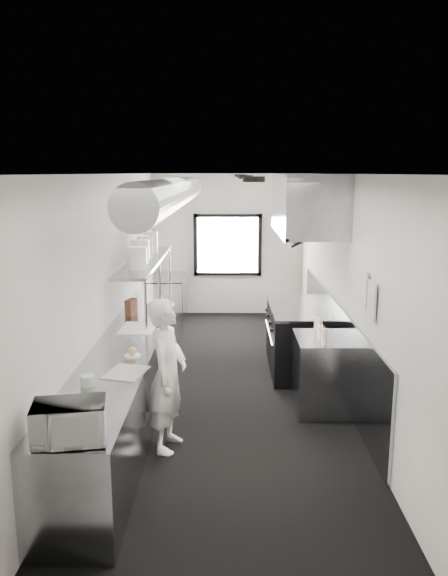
{
  "coord_description": "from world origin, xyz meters",
  "views": [
    {
      "loc": [
        0.02,
        -7.03,
        2.82
      ],
      "look_at": [
        -0.04,
        -0.2,
        1.39
      ],
      "focal_mm": 34.64,
      "sensor_mm": 36.0,
      "label": 1
    }
  ],
  "objects_px": {
    "cutting_board": "(138,328)",
    "plate_stack_b": "(140,251)",
    "pass_shelf": "(146,262)",
    "bottle_station": "(322,374)",
    "exhaust_hood": "(307,204)",
    "squeeze_bottle_b": "(320,333)",
    "far_work_table": "(167,300)",
    "deli_tub_a": "(65,402)",
    "plate_stack_c": "(145,247)",
    "plate_stack_a": "(137,258)",
    "squeeze_bottle_d": "(320,326)",
    "range": "(299,338)",
    "squeeze_bottle_c": "(320,331)",
    "line_cook": "(168,375)",
    "squeeze_bottle_e": "(316,323)",
    "microwave": "(69,422)",
    "squeeze_bottle_a": "(324,337)",
    "small_plate": "(133,356)",
    "knife_block": "(131,307)",
    "plate_stack_d": "(151,242)",
    "prep_counter": "(134,367)",
    "deli_tub_b": "(87,380)"
  },
  "relations": [
    {
      "from": "exhaust_hood",
      "to": "squeeze_bottle_a",
      "type": "bearing_deg",
      "value": -89.79
    },
    {
      "from": "squeeze_bottle_c",
      "to": "plate_stack_a",
      "type": "bearing_deg",
      "value": 158.98
    },
    {
      "from": "knife_block",
      "to": "squeeze_bottle_e",
      "type": "distance_m",
      "value": 2.52
    },
    {
      "from": "far_work_table",
      "to": "deli_tub_a",
      "type": "height_order",
      "value": "deli_tub_a"
    },
    {
      "from": "microwave",
      "to": "bottle_station",
      "type": "bearing_deg",
      "value": 38.31
    },
    {
      "from": "squeeze_bottle_c",
      "to": "squeeze_bottle_e",
      "type": "distance_m",
      "value": 0.35
    },
    {
      "from": "line_cook",
      "to": "squeeze_bottle_c",
      "type": "height_order",
      "value": "line_cook"
    },
    {
      "from": "range",
      "to": "deli_tub_a",
      "type": "bearing_deg",
      "value": -124.83
    },
    {
      "from": "bottle_station",
      "to": "plate_stack_d",
      "type": "height_order",
      "value": "plate_stack_d"
    },
    {
      "from": "microwave",
      "to": "plate_stack_a",
      "type": "relative_size",
      "value": 1.63
    },
    {
      "from": "plate_stack_a",
      "to": "plate_stack_c",
      "type": "bearing_deg",
      "value": 92.31
    },
    {
      "from": "plate_stack_b",
      "to": "squeeze_bottle_d",
      "type": "distance_m",
      "value": 2.74
    },
    {
      "from": "exhaust_hood",
      "to": "line_cook",
      "type": "bearing_deg",
      "value": -125.53
    },
    {
      "from": "small_plate",
      "to": "squeeze_bottle_c",
      "type": "relative_size",
      "value": 1.08
    },
    {
      "from": "far_work_table",
      "to": "squeeze_bottle_e",
      "type": "relative_size",
      "value": 7.02
    },
    {
      "from": "squeeze_bottle_b",
      "to": "squeeze_bottle_e",
      "type": "xyz_separation_m",
      "value": [
        0.02,
        0.45,
        -0.0
      ]
    },
    {
      "from": "squeeze_bottle_e",
      "to": "range",
      "type": "bearing_deg",
      "value": 94.05
    },
    {
      "from": "deli_tub_b",
      "to": "squeeze_bottle_c",
      "type": "relative_size",
      "value": 0.82
    },
    {
      "from": "squeeze_bottle_c",
      "to": "squeeze_bottle_b",
      "type": "bearing_deg",
      "value": -95.82
    },
    {
      "from": "plate_stack_a",
      "to": "squeeze_bottle_d",
      "type": "relative_size",
      "value": 1.47
    },
    {
      "from": "prep_counter",
      "to": "knife_block",
      "type": "height_order",
      "value": "knife_block"
    },
    {
      "from": "exhaust_hood",
      "to": "deli_tub_a",
      "type": "xyz_separation_m",
      "value": [
        -2.43,
        -3.42,
        -1.44
      ]
    },
    {
      "from": "deli_tub_a",
      "to": "cutting_board",
      "type": "height_order",
      "value": "deli_tub_a"
    },
    {
      "from": "microwave",
      "to": "deli_tub_a",
      "type": "relative_size",
      "value": 3.49
    },
    {
      "from": "far_work_table",
      "to": "deli_tub_a",
      "type": "distance_m",
      "value": 5.94
    },
    {
      "from": "squeeze_bottle_e",
      "to": "line_cook",
      "type": "bearing_deg",
      "value": -142.42
    },
    {
      "from": "plate_stack_c",
      "to": "squeeze_bottle_b",
      "type": "relative_size",
      "value": 1.83
    },
    {
      "from": "far_work_table",
      "to": "squeeze_bottle_e",
      "type": "bearing_deg",
      "value": -57.54
    },
    {
      "from": "range",
      "to": "plate_stack_b",
      "type": "bearing_deg",
      "value": -179.6
    },
    {
      "from": "pass_shelf",
      "to": "prep_counter",
      "type": "bearing_deg",
      "value": -88.44
    },
    {
      "from": "squeeze_bottle_a",
      "to": "plate_stack_b",
      "type": "bearing_deg",
      "value": 144.17
    },
    {
      "from": "range",
      "to": "squeeze_bottle_e",
      "type": "xyz_separation_m",
      "value": [
        0.07,
        -1.06,
        0.52
      ]
    },
    {
      "from": "pass_shelf",
      "to": "small_plate",
      "type": "distance_m",
      "value": 2.49
    },
    {
      "from": "line_cook",
      "to": "squeeze_bottle_b",
      "type": "bearing_deg",
      "value": -52.28
    },
    {
      "from": "bottle_station",
      "to": "cutting_board",
      "type": "relative_size",
      "value": 1.65
    },
    {
      "from": "cutting_board",
      "to": "squeeze_bottle_c",
      "type": "height_order",
      "value": "squeeze_bottle_c"
    },
    {
      "from": "prep_counter",
      "to": "line_cook",
      "type": "relative_size",
      "value": 3.77
    },
    {
      "from": "cutting_board",
      "to": "plate_stack_c",
      "type": "bearing_deg",
      "value": 94.03
    },
    {
      "from": "knife_block",
      "to": "plate_stack_a",
      "type": "height_order",
      "value": "plate_stack_a"
    },
    {
      "from": "small_plate",
      "to": "knife_block",
      "type": "xyz_separation_m",
      "value": [
        -0.31,
        1.74,
        0.1
      ]
    },
    {
      "from": "pass_shelf",
      "to": "cutting_board",
      "type": "height_order",
      "value": "pass_shelf"
    },
    {
      "from": "bottle_station",
      "to": "squeeze_bottle_c",
      "type": "height_order",
      "value": "squeeze_bottle_c"
    },
    {
      "from": "line_cook",
      "to": "deli_tub_a",
      "type": "distance_m",
      "value": 1.28
    },
    {
      "from": "plate_stack_c",
      "to": "squeeze_bottle_b",
      "type": "height_order",
      "value": "plate_stack_c"
    },
    {
      "from": "pass_shelf",
      "to": "bottle_station",
      "type": "height_order",
      "value": "pass_shelf"
    },
    {
      "from": "pass_shelf",
      "to": "knife_block",
      "type": "xyz_separation_m",
      "value": [
        -0.12,
        -0.66,
        -0.52
      ]
    },
    {
      "from": "exhaust_hood",
      "to": "squeeze_bottle_b",
      "type": "distance_m",
      "value": 2.06
    },
    {
      "from": "far_work_table",
      "to": "squeeze_bottle_c",
      "type": "bearing_deg",
      "value": -60.05
    },
    {
      "from": "cutting_board",
      "to": "squeeze_bottle_d",
      "type": "distance_m",
      "value": 2.25
    },
    {
      "from": "cutting_board",
      "to": "plate_stack_b",
      "type": "xyz_separation_m",
      "value": [
        -0.11,
        1.02,
        0.83
      ]
    }
  ]
}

